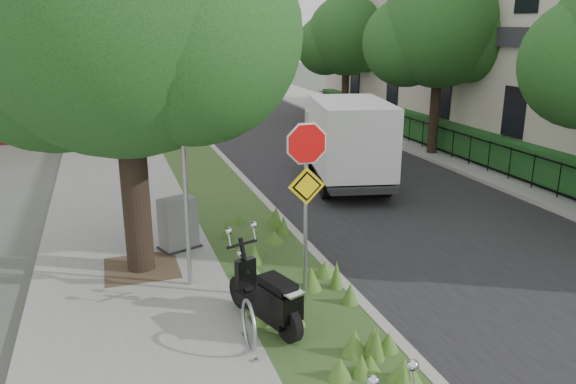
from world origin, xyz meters
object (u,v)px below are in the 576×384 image
Objects in this scene: scooter_near at (271,303)px; utility_cabinet at (178,224)px; sign_assembly at (306,176)px; box_truck at (347,138)px.

scooter_near is 1.67× the size of utility_cabinet.
sign_assembly is at bearing -60.06° from utility_cabinet.
sign_assembly is 0.62× the size of box_truck.
utility_cabinet is (-0.92, 3.79, 0.09)m from scooter_near.
sign_assembly is 2.94× the size of utility_cabinet.
sign_assembly reaches higher than utility_cabinet.
sign_assembly is 1.76× the size of scooter_near.
utility_cabinet is at bearing 119.94° from sign_assembly.
box_truck reaches higher than utility_cabinet.
sign_assembly is 3.89m from utility_cabinet.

